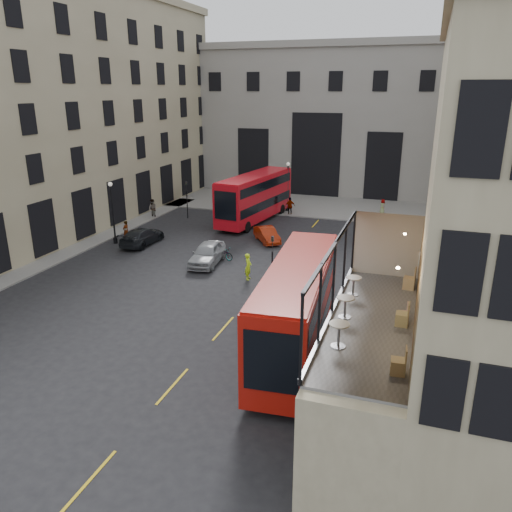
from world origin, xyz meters
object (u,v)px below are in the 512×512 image
(cyclist, at_px, (248,267))
(cafe_table_mid, at_px, (345,304))
(pedestrian_e, at_px, (126,231))
(cafe_table_far, at_px, (354,283))
(pedestrian_d, at_px, (383,206))
(pedestrian_b, at_px, (235,208))
(street_lamp_a, at_px, (113,216))
(pedestrian_a, at_px, (153,209))
(pedestrian_c, at_px, (290,206))
(traffic_light_far, at_px, (187,195))
(cafe_chair_b, at_px, (403,317))
(car_c, at_px, (142,236))
(bus_far, at_px, (255,195))
(cafe_chair_a, at_px, (398,366))
(street_lamp_b, at_px, (288,190))
(cafe_table_near, at_px, (339,331))
(traffic_light_near, at_px, (272,257))
(bus_near, at_px, (297,304))
(bicycle, at_px, (223,253))
(car_a, at_px, (207,254))
(car_b, at_px, (267,235))
(cafe_chair_c, at_px, (402,318))
(cafe_chair_d, at_px, (409,282))

(cyclist, xyz_separation_m, cafe_table_mid, (8.72, -13.67, 4.20))
(pedestrian_e, bearing_deg, cafe_table_far, 62.30)
(pedestrian_d, bearing_deg, pedestrian_b, 82.24)
(street_lamp_a, xyz_separation_m, pedestrian_a, (-1.36, 8.82, -1.41))
(pedestrian_c, distance_m, cafe_table_mid, 34.66)
(traffic_light_far, relative_size, cafe_chair_b, 4.77)
(car_c, xyz_separation_m, pedestrian_c, (9.28, 14.15, 0.23))
(pedestrian_a, bearing_deg, traffic_light_far, 35.95)
(bus_far, xyz_separation_m, cafe_chair_a, (15.63, -32.48, 2.23))
(street_lamp_b, xyz_separation_m, cafe_table_near, (11.65, -36.36, 2.77))
(traffic_light_near, bearing_deg, cafe_table_far, -56.59)
(cafe_table_mid, distance_m, cafe_chair_a, 4.00)
(pedestrian_c, bearing_deg, street_lamp_a, 16.61)
(pedestrian_b, height_order, cafe_table_near, cafe_table_near)
(traffic_light_far, height_order, bus_near, bus_near)
(car_c, height_order, pedestrian_a, pedestrian_a)
(car_c, relative_size, bicycle, 2.66)
(pedestrian_a, distance_m, cafe_table_near, 38.02)
(bicycle, height_order, cafe_table_far, cafe_table_far)
(pedestrian_b, bearing_deg, pedestrian_c, -21.10)
(bicycle, bearing_deg, street_lamp_b, 12.23)
(car_a, bearing_deg, pedestrian_c, 77.39)
(street_lamp_a, height_order, pedestrian_a, street_lamp_a)
(car_a, distance_m, pedestrian_c, 17.05)
(pedestrian_a, relative_size, cafe_table_mid, 2.41)
(pedestrian_a, distance_m, pedestrian_e, 8.02)
(street_lamp_b, xyz_separation_m, pedestrian_b, (-4.65, -3.78, -1.51))
(street_lamp_a, bearing_deg, cafe_chair_b, -36.02)
(car_a, distance_m, cyclist, 4.54)
(bus_near, xyz_separation_m, pedestrian_a, (-20.84, 22.05, -1.65))
(pedestrian_b, relative_size, cafe_table_mid, 2.15)
(car_b, xyz_separation_m, cafe_chair_a, (12.35, -26.09, 4.23))
(pedestrian_b, height_order, cafe_table_far, cafe_table_far)
(cyclist, distance_m, pedestrian_c, 19.11)
(car_c, distance_m, cafe_table_mid, 27.68)
(cyclist, bearing_deg, traffic_light_near, -132.50)
(cyclist, distance_m, cafe_chair_a, 20.58)
(cafe_chair_b, bearing_deg, street_lamp_b, 111.83)
(traffic_light_near, xyz_separation_m, cafe_table_far, (6.47, -9.81, 2.70))
(bus_near, bearing_deg, pedestrian_d, 87.54)
(traffic_light_near, xyz_separation_m, car_b, (-3.72, 10.66, -1.79))
(pedestrian_a, height_order, pedestrian_c, pedestrian_a)
(bus_far, height_order, cafe_chair_c, cafe_chair_c)
(traffic_light_near, xyz_separation_m, bus_far, (-7.00, 17.05, 0.22))
(cafe_table_near, bearing_deg, cafe_chair_a, -28.28)
(pedestrian_e, xyz_separation_m, cafe_chair_d, (24.18, -15.36, 4.00))
(pedestrian_d, distance_m, cafe_chair_d, 33.33)
(bicycle, height_order, cyclist, cyclist)
(car_c, xyz_separation_m, pedestrian_e, (-1.94, 0.56, 0.17))
(bus_near, xyz_separation_m, cafe_chair_a, (5.15, -8.20, 2.23))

